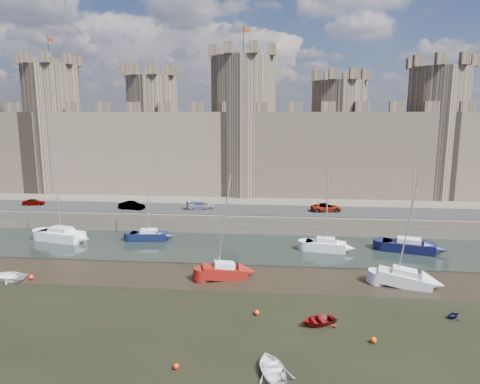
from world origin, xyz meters
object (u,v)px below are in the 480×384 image
Objects in this scene: car_0 at (34,202)px; car_3 at (326,208)px; sailboat_0 at (61,235)px; sailboat_2 at (326,245)px; sailboat_5 at (404,278)px; sailboat_4 at (224,271)px; car_2 at (201,205)px; sailboat_3 at (409,246)px; sailboat_1 at (149,235)px; car_1 at (132,206)px.

car_3 reaches higher than car_0.
car_0 is 13.30m from sailboat_0.
sailboat_5 reaches higher than sailboat_2.
car_0 is at bearing 175.84° from sailboat_2.
sailboat_4 reaches higher than sailboat_2.
sailboat_2 is at bearing 165.41° from car_3.
sailboat_0 reaches higher than car_2.
sailboat_5 is (23.29, -19.99, -2.35)m from car_2.
sailboat_4 is (6.00, -19.75, -2.34)m from car_2.
sailboat_2 is 0.99× the size of sailboat_3.
sailboat_1 is at bearing -120.48° from car_0.
sailboat_0 is 33.50m from sailboat_2.
car_1 is 24.64m from sailboat_4.
car_1 is 38.30m from sailboat_5.
sailboat_1 is at bearing 100.37° from car_3.
sailboat_2 is (16.88, -10.21, -2.30)m from car_2.
car_2 is at bearing 176.10° from sailboat_3.
sailboat_1 is at bearing 19.80° from sailboat_0.
sailboat_1 is at bearing 117.92° from sailboat_4.
sailboat_0 reaches higher than sailboat_1.
car_0 is 43.93m from sailboat_2.
sailboat_3 is at bearing 85.45° from sailboat_5.
sailboat_0 is 1.20× the size of sailboat_1.
sailboat_5 is (28.67, -12.11, 0.01)m from sailboat_1.
sailboat_4 is (11.38, -11.87, 0.02)m from sailboat_1.
sailboat_3 is (9.78, 0.73, -0.02)m from sailboat_2.
car_1 is (15.76, -1.41, 0.08)m from car_0.
car_1 is 0.35× the size of sailboat_5.
car_3 is at bearing 28.46° from sailboat_0.
car_3 is at bearing -103.98° from car_2.
sailboat_4 is (31.71, -20.03, -2.26)m from car_0.
sailboat_1 is at bearing 131.12° from car_2.
car_0 is at bearing -174.88° from sailboat_3.
sailboat_4 is 0.99× the size of sailboat_5.
car_1 is at bearing 63.72° from sailboat_0.
sailboat_3 is at bearing 12.91° from sailboat_0.
car_0 is at bearing 152.56° from sailboat_1.
sailboat_5 is (-3.37, -10.51, -0.03)m from sailboat_3.
car_3 is 10.69m from sailboat_2.
car_1 is at bearing 163.68° from sailboat_5.
sailboat_1 is (20.33, -8.16, -2.28)m from car_0.
car_2 is 0.42× the size of sailboat_2.
sailboat_1 is 32.09m from sailboat_3.
sailboat_3 reaches higher than car_2.
sailboat_0 is (-34.55, -9.33, -2.25)m from car_3.
sailboat_0 is at bearing -164.76° from sailboat_3.
car_3 is 13.21m from sailboat_3.
car_0 is 22.03m from sailboat_1.
sailboat_0 is at bearing -179.12° from sailboat_1.
car_3 is 24.80m from sailboat_1.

